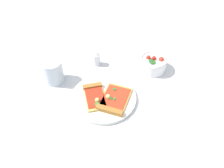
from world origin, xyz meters
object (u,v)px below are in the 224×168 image
salad_bowl (153,64)px  pepper_shaker (96,59)px  paper_napkin (163,153)px  pizza_slice_far (95,95)px  plate (104,98)px  pizza_slice_near (114,101)px  soda_glass (53,72)px

salad_bowl → pepper_shaker: size_ratio=1.80×
paper_napkin → pepper_shaker: bearing=-161.8°
pepper_shaker → paper_napkin: bearing=18.2°
pizza_slice_far → paper_napkin: size_ratio=0.98×
plate → pizza_slice_far: pizza_slice_far is taller
plate → pizza_slice_far: (-0.01, -0.03, 0.01)m
pizza_slice_near → paper_napkin: bearing=28.0°
paper_napkin → pepper_shaker: 0.51m
plate → pepper_shaker: size_ratio=3.90×
pizza_slice_near → pepper_shaker: 0.25m
plate → paper_napkin: bearing=30.9°
soda_glass → pizza_slice_far: bearing=49.6°
plate → soda_glass: (-0.14, -0.19, 0.04)m
pizza_slice_near → soda_glass: 0.28m
pepper_shaker → plate: bearing=0.2°
salad_bowl → soda_glass: (0.00, -0.43, 0.01)m
soda_glass → pepper_shaker: 0.20m
soda_glass → paper_napkin: (0.40, 0.35, -0.04)m
plate → pepper_shaker: 0.22m
plate → pepper_shaker: bearing=-179.8°
pizza_slice_near → paper_napkin: size_ratio=1.27×
pizza_slice_far → pepper_shaker: pepper_shaker is taller
soda_glass → paper_napkin: soda_glass is taller
plate → pizza_slice_near: size_ratio=1.45×
plate → salad_bowl: 0.28m
pizza_slice_far → pepper_shaker: 0.21m
salad_bowl → pepper_shaker: bearing=-107.3°
pizza_slice_near → soda_glass: size_ratio=1.78×
plate → paper_napkin: plate is taller
plate → soda_glass: soda_glass is taller
pizza_slice_far → paper_napkin: pizza_slice_far is taller
salad_bowl → pizza_slice_far: bearing=-64.1°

